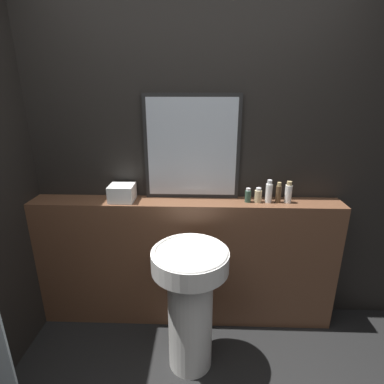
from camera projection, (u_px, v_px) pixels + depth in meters
name	position (u px, v px, depth m)	size (l,w,h in m)	color
wall_back	(186.00, 161.00, 2.16)	(8.00, 0.06, 2.50)	black
vanity_counter	(186.00, 262.00, 2.28)	(2.21, 0.22, 0.99)	brown
pedestal_sink	(190.00, 299.00, 1.86)	(0.46, 0.46, 0.86)	white
mirror	(192.00, 148.00, 2.08)	(0.67, 0.03, 0.73)	black
towel_stack	(122.00, 193.00, 2.11)	(0.17, 0.17, 0.12)	white
shampoo_bottle	(248.00, 196.00, 2.09)	(0.04, 0.04, 0.10)	#2D4C3D
conditioner_bottle	(258.00, 196.00, 2.08)	(0.05, 0.05, 0.10)	#C6B284
lotion_bottle	(269.00, 192.00, 2.07)	(0.05, 0.05, 0.16)	white
body_wash_bottle	(278.00, 193.00, 2.07)	(0.04, 0.04, 0.15)	#4C3823
hand_soap_bottle	(288.00, 193.00, 2.07)	(0.05, 0.05, 0.15)	white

